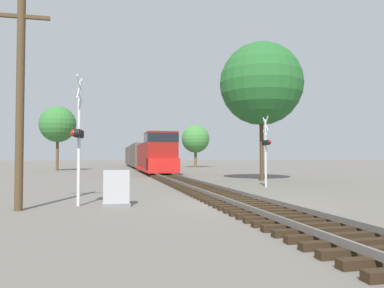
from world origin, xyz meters
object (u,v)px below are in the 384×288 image
Objects in this scene: crossing_signal_near at (78,135)px; tree_far_right at (261,84)px; crossing_signal_far at (266,145)px; relay_cabinet at (116,188)px; freight_train at (141,156)px; tree_deep_background at (196,139)px; utility_pole at (20,99)px; tree_mid_background at (58,124)px.

crossing_signal_near is 17.81m from tree_far_right.
crossing_signal_far is 11.08m from relay_cabinet.
freight_train is 39.84× the size of relay_cabinet.
relay_cabinet is at bearing -106.10° from tree_deep_background.
utility_pole is (-3.15, -0.48, 3.04)m from relay_cabinet.
utility_pole is 19.38m from tree_far_right.
freight_train is 33.36m from tree_far_right.
crossing_signal_near is at bearing -97.57° from freight_train.
utility_pole is at bearing -137.34° from tree_far_right.
tree_far_right is (6.31, -32.32, 5.34)m from freight_train.
crossing_signal_near reaches higher than crossing_signal_far.
freight_train is 6.91× the size of tree_deep_background.
tree_far_right reaches higher than utility_pole.
freight_train reaches higher than relay_cabinet.
utility_pole is 0.95× the size of tree_deep_background.
tree_deep_background is (14.52, 50.27, 4.32)m from relay_cabinet.
utility_pole is 38.21m from tree_mid_background.
freight_train is at bearing 178.68° from crossing_signal_near.
tree_deep_background is (9.97, 5.53, 3.02)m from freight_train.
tree_far_right is (14.01, 12.90, 3.60)m from utility_pole.
crossing_signal_far is (4.14, -38.10, 0.52)m from freight_train.
relay_cabinet is at bearing -131.15° from tree_far_right.
crossing_signal_far is 0.59× the size of utility_pole.
relay_cabinet is at bearing 82.26° from crossing_signal_near.
tree_far_right is at bearing 42.66° from utility_pole.
tree_mid_background reaches higher than crossing_signal_far.
freight_train is 12.41× the size of crossing_signal_far.
tree_far_right is 1.40× the size of tree_deep_background.
tree_mid_background reaches higher than crossing_signal_near.
crossing_signal_far is at bearing 31.06° from utility_pole.
tree_mid_background is (-11.42, -7.27, 4.10)m from freight_train.
tree_mid_background is 24.95m from tree_deep_background.
tree_mid_background is at bearing -165.30° from crossing_signal_near.
utility_pole is (-11.83, -7.13, 1.22)m from crossing_signal_far.
tree_deep_background is (3.66, 37.85, -2.32)m from tree_far_right.
relay_cabinet is 0.17× the size of tree_deep_background.
utility_pole is at bearing -171.27° from relay_cabinet.
crossing_signal_near is 52.45m from tree_deep_background.
freight_train is 14.14m from tree_mid_background.
relay_cabinet is 0.15× the size of tree_mid_background.
crossing_signal_near is at bearing -135.32° from tree_far_right.
crossing_signal_near is 0.67× the size of utility_pole.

